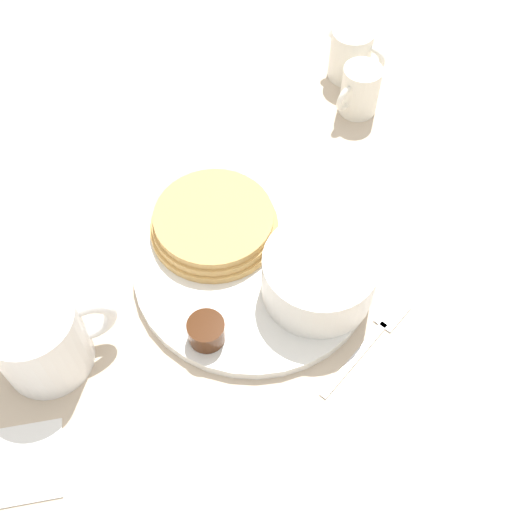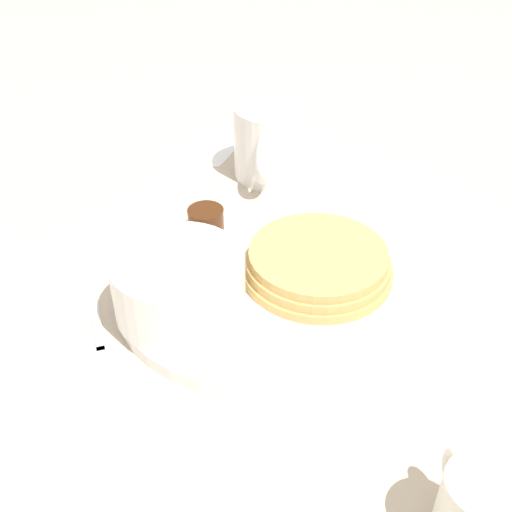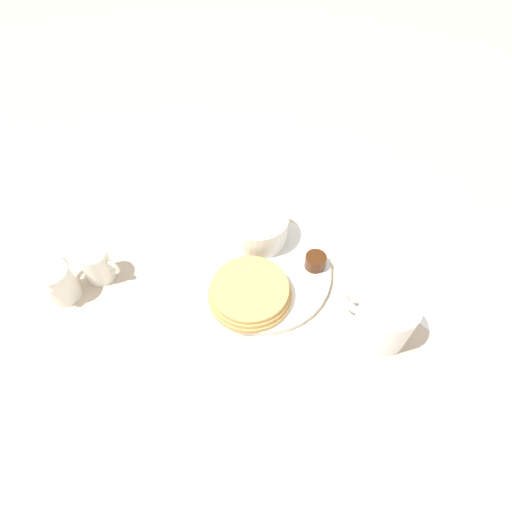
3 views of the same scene
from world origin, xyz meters
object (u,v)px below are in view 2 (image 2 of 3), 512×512
coffee_mug (270,143)px  fork (99,335)px  plate (254,288)px  bowl (179,283)px

coffee_mug → fork: bearing=-20.1°
plate → coffee_mug: 0.22m
plate → coffee_mug: size_ratio=2.16×
coffee_mug → plate: bearing=3.6°
bowl → fork: bowl is taller
plate → bowl: bearing=-51.8°
plate → fork: plate is taller
plate → fork: (0.08, -0.12, -0.00)m
plate → fork: 0.14m
bowl → coffee_mug: size_ratio=0.96×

